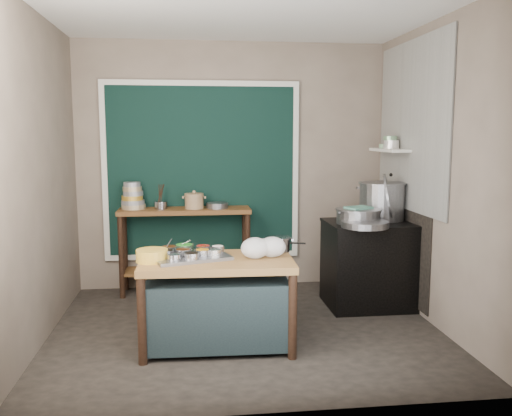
{
  "coord_description": "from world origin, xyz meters",
  "views": [
    {
      "loc": [
        -0.48,
        -4.72,
        1.78
      ],
      "look_at": [
        0.12,
        0.25,
        1.09
      ],
      "focal_mm": 38.0,
      "sensor_mm": 36.0,
      "label": 1
    }
  ],
  "objects": [
    {
      "name": "condiment_bowls",
      "position": [
        -0.52,
        -0.28,
        0.8
      ],
      "size": [
        0.56,
        0.43,
        0.06
      ],
      "color": "gray",
      "rests_on": "condiment_tray"
    },
    {
      "name": "stock_pot",
      "position": [
        1.5,
        0.69,
        1.08
      ],
      "size": [
        0.61,
        0.61,
        0.39
      ],
      "primitive_type": null,
      "rotation": [
        0.0,
        0.0,
        -0.26
      ],
      "color": "gray",
      "rests_on": "stove_top"
    },
    {
      "name": "shelf_bowl_stack",
      "position": [
        1.63,
        0.83,
        1.68
      ],
      "size": [
        0.17,
        0.17,
        0.13
      ],
      "color": "silver",
      "rests_on": "wall_shelf"
    },
    {
      "name": "left_wall",
      "position": [
        -1.76,
        0.0,
        1.4
      ],
      "size": [
        0.02,
        3.0,
        2.8
      ],
      "primitive_type": "cube",
      "color": "#796B5D",
      "rests_on": "floor"
    },
    {
      "name": "tile_panel",
      "position": [
        1.74,
        0.55,
        1.85
      ],
      "size": [
        0.02,
        1.7,
        1.7
      ],
      "primitive_type": "cube",
      "color": "#B2B2AA",
      "rests_on": "right_wall"
    },
    {
      "name": "yellow_basin",
      "position": [
        -0.8,
        -0.37,
        0.8
      ],
      "size": [
        0.3,
        0.3,
        0.1
      ],
      "primitive_type": "cylinder",
      "rotation": [
        0.0,
        0.0,
        0.17
      ],
      "color": "gold",
      "rests_on": "prep_table"
    },
    {
      "name": "stove_top",
      "position": [
        1.35,
        0.55,
        0.86
      ],
      "size": [
        0.92,
        0.69,
        0.03
      ],
      "primitive_type": "cube",
      "color": "black",
      "rests_on": "stove_block"
    },
    {
      "name": "bowl_stack",
      "position": [
        -1.11,
        1.32,
        1.08
      ],
      "size": [
        0.26,
        0.26,
        0.3
      ],
      "color": "tan",
      "rests_on": "back_counter"
    },
    {
      "name": "shelf_bowl_green",
      "position": [
        1.63,
        1.0,
        1.64
      ],
      "size": [
        0.14,
        0.14,
        0.05
      ],
      "primitive_type": "cylinder",
      "rotation": [
        0.0,
        0.0,
        0.15
      ],
      "color": "gray",
      "rests_on": "wall_shelf"
    },
    {
      "name": "saucepan",
      "position": [
        0.27,
        -0.12,
        0.81
      ],
      "size": [
        0.28,
        0.28,
        0.13
      ],
      "primitive_type": null,
      "rotation": [
        0.0,
        0.0,
        -0.25
      ],
      "color": "gray",
      "rests_on": "prep_table"
    },
    {
      "name": "wall_shelf",
      "position": [
        1.63,
        0.85,
        1.6
      ],
      "size": [
        0.22,
        0.7,
        0.03
      ],
      "primitive_type": "cube",
      "color": "beige",
      "rests_on": "right_wall"
    },
    {
      "name": "prep_table",
      "position": [
        -0.28,
        -0.34,
        0.38
      ],
      "size": [
        1.27,
        0.76,
        0.75
      ],
      "primitive_type": "cube",
      "rotation": [
        0.0,
        0.0,
        -0.03
      ],
      "color": "brown",
      "rests_on": "floor"
    },
    {
      "name": "ceramic_crock",
      "position": [
        -0.44,
        1.25,
        1.02
      ],
      "size": [
        0.26,
        0.26,
        0.15
      ],
      "primitive_type": null,
      "rotation": [
        0.0,
        0.0,
        -0.22
      ],
      "color": "#927650",
      "rests_on": "back_counter"
    },
    {
      "name": "shallow_pan",
      "position": [
        1.18,
        0.25,
        0.91
      ],
      "size": [
        0.54,
        0.54,
        0.06
      ],
      "primitive_type": "cylinder",
      "rotation": [
        0.0,
        0.0,
        0.2
      ],
      "color": "gray",
      "rests_on": "stove_top"
    },
    {
      "name": "curtain_frame",
      "position": [
        -0.35,
        1.46,
        1.35
      ],
      "size": [
        2.22,
        0.03,
        2.02
      ],
      "primitive_type": null,
      "color": "beige",
      "rests_on": "back_wall"
    },
    {
      "name": "curtain_panel",
      "position": [
        -0.35,
        1.47,
        1.35
      ],
      "size": [
        2.1,
        0.02,
        1.9
      ],
      "primitive_type": "cube",
      "color": "black",
      "rests_on": "back_wall"
    },
    {
      "name": "ceiling",
      "position": [
        0.0,
        0.0,
        2.81
      ],
      "size": [
        3.5,
        3.0,
        0.02
      ],
      "primitive_type": "cube",
      "color": "#796B5D",
      "rests_on": "back_wall"
    },
    {
      "name": "soot_patch",
      "position": [
        1.74,
        0.65,
        0.7
      ],
      "size": [
        0.01,
        1.3,
        1.3
      ],
      "primitive_type": "cube",
      "color": "black",
      "rests_on": "right_wall"
    },
    {
      "name": "wide_bowl",
      "position": [
        -0.19,
        1.26,
        0.98
      ],
      "size": [
        0.29,
        0.29,
        0.06
      ],
      "primitive_type": "cylinder",
      "rotation": [
        0.0,
        0.0,
        -0.22
      ],
      "color": "gray",
      "rests_on": "back_counter"
    },
    {
      "name": "steamer",
      "position": [
        1.18,
        0.47,
        0.96
      ],
      "size": [
        0.59,
        0.59,
        0.15
      ],
      "primitive_type": null,
      "rotation": [
        0.0,
        0.0,
        0.3
      ],
      "color": "gray",
      "rests_on": "stove_top"
    },
    {
      "name": "condiment_tray",
      "position": [
        -0.5,
        -0.3,
        0.76
      ],
      "size": [
        0.71,
        0.6,
        0.03
      ],
      "primitive_type": "cube",
      "rotation": [
        0.0,
        0.0,
        0.3
      ],
      "color": "gray",
      "rests_on": "prep_table"
    },
    {
      "name": "back_wall",
      "position": [
        0.0,
        1.51,
        1.4
      ],
      "size": [
        3.5,
        0.02,
        2.8
      ],
      "primitive_type": "cube",
      "color": "#796B5D",
      "rests_on": "floor"
    },
    {
      "name": "right_wall",
      "position": [
        1.76,
        0.0,
        1.4
      ],
      "size": [
        0.02,
        3.0,
        2.8
      ],
      "primitive_type": "cube",
      "color": "#796B5D",
      "rests_on": "floor"
    },
    {
      "name": "floor",
      "position": [
        0.0,
        0.0,
        -0.01
      ],
      "size": [
        3.5,
        3.0,
        0.02
      ],
      "primitive_type": "cube",
      "color": "#2E2823",
      "rests_on": "ground"
    },
    {
      "name": "back_counter",
      "position": [
        -0.55,
        1.28,
        0.47
      ],
      "size": [
        1.45,
        0.4,
        0.95
      ],
      "primitive_type": "cube",
      "color": "brown",
      "rests_on": "floor"
    },
    {
      "name": "plastic_bag_b",
      "position": [
        0.19,
        -0.34,
        0.84
      ],
      "size": [
        0.28,
        0.26,
        0.17
      ],
      "primitive_type": "ellipsoid",
      "rotation": [
        0.0,
        0.0,
        0.32
      ],
      "color": "white",
      "rests_on": "prep_table"
    },
    {
      "name": "stove_block",
      "position": [
        1.35,
        0.55,
        0.42
      ],
      "size": [
        0.9,
        0.68,
        0.85
      ],
      "primitive_type": "cube",
      "color": "black",
      "rests_on": "floor"
    },
    {
      "name": "utensil_cup",
      "position": [
        -0.81,
        1.27,
        0.99
      ],
      "size": [
        0.18,
        0.18,
        0.08
      ],
      "primitive_type": "cylinder",
      "rotation": [
        0.0,
        0.0,
        0.35
      ],
      "color": "gray",
      "rests_on": "back_counter"
    },
    {
      "name": "green_cloth",
      "position": [
        1.18,
        0.47,
        1.04
      ],
      "size": [
        0.29,
        0.27,
        0.02
      ],
      "primitive_type": "cube",
      "rotation": [
        0.0,
        0.0,
        0.43
      ],
      "color": "#4A8676",
      "rests_on": "steamer"
    },
    {
      "name": "pot_lid",
      "position": [
        1.54,
        0.61,
        1.12
      ],
      "size": [
        0.3,
        0.51,
        0.49
      ],
      "primitive_type": "cylinder",
      "rotation": [
        0.0,
        1.36,
        -0.38
      ],
      "color": "gray",
      "rests_on": "stove_top"
    },
    {
      "name": "plastic_bag_a",
      "position": [
        0.04,
        -0.37,
        0.84
      ],
      "size": [
        0.24,
        0.21,
        0.18
      ],
      "primitive_type": "ellipsoid",
      "rotation": [
        0.0,
        0.0,
        -0.05
      ],
      "color": "white",
      "rests_on": "prep_table"
    }
  ]
}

